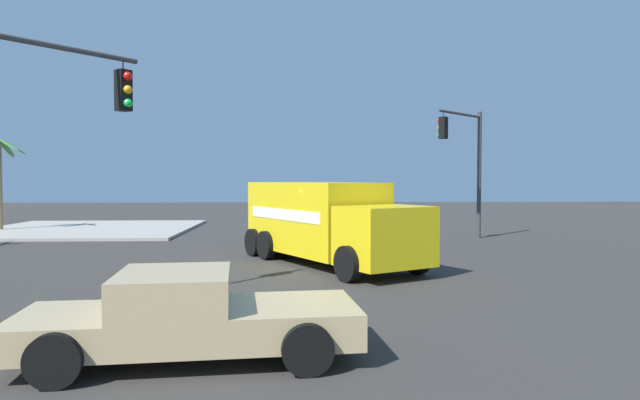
{
  "coord_description": "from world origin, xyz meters",
  "views": [
    {
      "loc": [
        -18.69,
        1.37,
        2.81
      ],
      "look_at": [
        -0.77,
        0.54,
        2.15
      ],
      "focal_mm": 31.58,
      "sensor_mm": 36.0,
      "label": 1
    }
  ],
  "objects_px": {
    "delivery_truck": "(326,221)",
    "pickup_tan": "(187,313)",
    "traffic_light_primary": "(467,155)",
    "traffic_light_secondary": "(17,127)",
    "sedan_white": "(387,218)",
    "palm_tree_far": "(0,167)"
  },
  "relations": [
    {
      "from": "delivery_truck",
      "to": "pickup_tan",
      "type": "xyz_separation_m",
      "value": [
        -9.78,
        2.72,
        -0.69
      ]
    },
    {
      "from": "traffic_light_secondary",
      "to": "palm_tree_far",
      "type": "bearing_deg",
      "value": 27.88
    },
    {
      "from": "delivery_truck",
      "to": "sedan_white",
      "type": "distance_m",
      "value": 13.56
    },
    {
      "from": "delivery_truck",
      "to": "palm_tree_far",
      "type": "relative_size",
      "value": 1.63
    },
    {
      "from": "delivery_truck",
      "to": "pickup_tan",
      "type": "relative_size",
      "value": 1.48
    },
    {
      "from": "sedan_white",
      "to": "traffic_light_secondary",
      "type": "bearing_deg",
      "value": 151.6
    },
    {
      "from": "traffic_light_primary",
      "to": "palm_tree_far",
      "type": "relative_size",
      "value": 1.24
    },
    {
      "from": "traffic_light_primary",
      "to": "traffic_light_secondary",
      "type": "height_order",
      "value": "traffic_light_primary"
    },
    {
      "from": "delivery_truck",
      "to": "traffic_light_secondary",
      "type": "xyz_separation_m",
      "value": [
        -7.03,
        6.57,
        2.42
      ]
    },
    {
      "from": "delivery_truck",
      "to": "traffic_light_secondary",
      "type": "bearing_deg",
      "value": 136.96
    },
    {
      "from": "sedan_white",
      "to": "palm_tree_far",
      "type": "bearing_deg",
      "value": 92.02
    },
    {
      "from": "traffic_light_primary",
      "to": "palm_tree_far",
      "type": "xyz_separation_m",
      "value": [
        5.0,
        23.68,
        -0.48
      ]
    },
    {
      "from": "traffic_light_secondary",
      "to": "sedan_white",
      "type": "relative_size",
      "value": 1.35
    },
    {
      "from": "traffic_light_primary",
      "to": "traffic_light_secondary",
      "type": "bearing_deg",
      "value": 136.3
    },
    {
      "from": "palm_tree_far",
      "to": "sedan_white",
      "type": "bearing_deg",
      "value": -87.98
    },
    {
      "from": "traffic_light_primary",
      "to": "traffic_light_secondary",
      "type": "distance_m",
      "value": 19.59
    },
    {
      "from": "palm_tree_far",
      "to": "traffic_light_primary",
      "type": "bearing_deg",
      "value": -101.93
    },
    {
      "from": "delivery_truck",
      "to": "traffic_light_primary",
      "type": "bearing_deg",
      "value": -44.34
    },
    {
      "from": "traffic_light_primary",
      "to": "sedan_white",
      "type": "distance_m",
      "value": 7.18
    },
    {
      "from": "delivery_truck",
      "to": "sedan_white",
      "type": "bearing_deg",
      "value": -18.04
    },
    {
      "from": "delivery_truck",
      "to": "palm_tree_far",
      "type": "height_order",
      "value": "palm_tree_far"
    },
    {
      "from": "traffic_light_primary",
      "to": "palm_tree_far",
      "type": "height_order",
      "value": "traffic_light_primary"
    }
  ]
}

